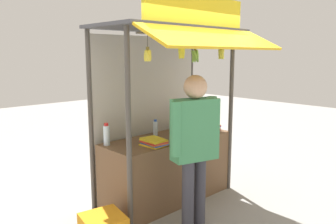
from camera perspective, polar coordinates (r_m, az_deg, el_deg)
ground_plane at (r=4.83m, az=0.00°, el=-14.53°), size 20.00×20.00×0.00m
stall_counter at (r=4.66m, az=0.00°, el=-9.60°), size 1.84×0.71×0.88m
stall_structure at (r=4.48m, az=-0.74°, el=5.00°), size 2.04×1.52×2.68m
water_bottle_far_left at (r=4.63m, az=-2.16°, el=-2.74°), size 0.06×0.06×0.23m
water_bottle_mid_left at (r=4.99m, az=3.95°, el=-1.41°), size 0.08×0.08×0.30m
water_bottle_back_left at (r=5.17m, az=5.12°, el=-1.02°), size 0.09×0.09×0.30m
water_bottle_left at (r=5.21m, az=3.53°, el=-1.29°), size 0.07×0.07×0.23m
water_bottle_front_left at (r=4.19m, az=-10.47°, el=-3.87°), size 0.08×0.08×0.28m
magazine_stack_center at (r=4.42m, az=3.31°, el=-4.16°), size 0.28×0.33×0.09m
magazine_stack_right at (r=5.04m, az=6.94°, el=-2.53°), size 0.27×0.31×0.08m
magazine_stack_front_right at (r=4.14m, az=-2.44°, el=-5.15°), size 0.25×0.32×0.09m
magazine_stack_mid_right at (r=4.73m, az=4.21°, el=-3.37°), size 0.26×0.28×0.07m
banana_bunch_inner_right at (r=4.49m, az=9.08°, el=9.76°), size 0.10×0.10×0.27m
banana_bunch_rightmost at (r=3.58m, az=-3.50°, el=9.67°), size 0.10×0.10×0.28m
banana_bunch_inner_left at (r=4.09m, az=4.66°, el=9.58°), size 0.11×0.11×0.31m
banana_bunch_leftmost at (r=3.92m, az=2.32°, el=10.20°), size 0.10×0.10×0.26m
vendor_person at (r=3.66m, az=4.58°, el=-4.78°), size 0.67×0.35×1.78m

